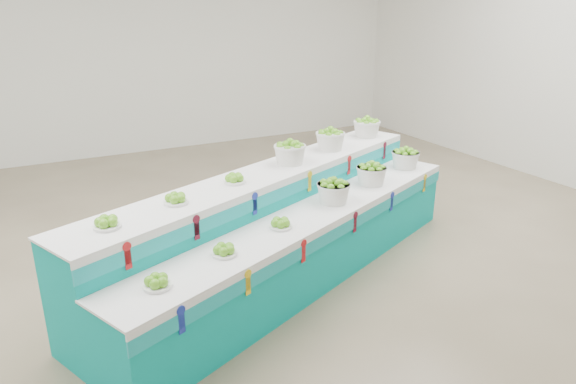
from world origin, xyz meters
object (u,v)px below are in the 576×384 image
at_px(basket_lower_left, 333,191).
at_px(basket_upper_right, 367,127).
at_px(plate_upper_mid, 176,198).
at_px(display_stand, 288,226).

distance_m(basket_lower_left, basket_upper_right, 1.65).
distance_m(plate_upper_mid, basket_upper_right, 3.04).
bearing_deg(display_stand, basket_lower_left, -36.91).
distance_m(display_stand, plate_upper_mid, 1.30).
bearing_deg(plate_upper_mid, basket_upper_right, 23.05).
height_order(basket_lower_left, basket_upper_right, basket_upper_right).
relative_size(display_stand, basket_lower_left, 13.52).
bearing_deg(plate_upper_mid, display_stand, 9.24).
bearing_deg(basket_lower_left, display_stand, 166.14).
relative_size(plate_upper_mid, basket_upper_right, 0.62).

